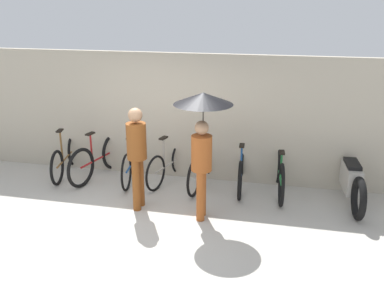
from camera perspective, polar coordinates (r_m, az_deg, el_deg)
ground_plane at (r=6.72m, az=-7.44°, el=-11.12°), size 30.00×30.00×0.00m
back_wall at (r=8.20m, az=-2.69°, el=3.70°), size 13.38×0.12×2.41m
parked_bicycle_0 at (r=8.87m, az=-16.48°, el=-1.67°), size 0.50×1.70×0.98m
parked_bicycle_1 at (r=8.54m, az=-12.39°, el=-1.86°), size 0.56×1.76×0.99m
parked_bicycle_2 at (r=8.34m, az=-7.87°, el=-2.23°), size 0.44×1.73×1.05m
parked_bicycle_3 at (r=8.18m, az=-3.14°, el=-2.58°), size 0.54×1.59×1.00m
parked_bicycle_4 at (r=8.01m, az=1.62°, el=-2.97°), size 0.44×1.73×1.09m
parked_bicycle_5 at (r=7.95m, az=6.59°, el=-3.29°), size 0.44×1.72×1.05m
parked_bicycle_6 at (r=7.82m, az=11.61°, el=-3.77°), size 0.44×1.75×1.10m
pedestrian_leading at (r=6.95m, az=-7.37°, el=-0.90°), size 0.32×0.32×1.72m
pedestrian_center at (r=6.48m, az=1.42°, el=2.71°), size 0.91×0.91×2.01m
motorcycle at (r=7.86m, az=20.39°, el=-4.41°), size 0.58×2.04×0.92m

